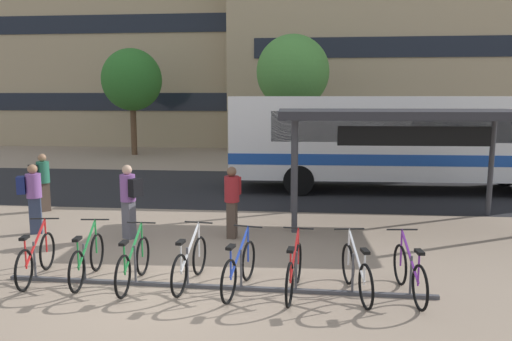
% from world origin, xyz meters
% --- Properties ---
extents(ground, '(200.00, 200.00, 0.00)m').
position_xyz_m(ground, '(0.00, 0.00, 0.00)').
color(ground, gray).
extents(bus_lane_asphalt, '(80.00, 7.20, 0.01)m').
position_xyz_m(bus_lane_asphalt, '(0.00, 9.40, 0.00)').
color(bus_lane_asphalt, '#232326').
rests_on(bus_lane_asphalt, ground).
extents(city_bus, '(12.09, 2.90, 3.20)m').
position_xyz_m(city_bus, '(5.75, 9.40, 1.78)').
color(city_bus, white).
rests_on(city_bus, ground).
extents(bike_rack, '(7.33, 0.22, 0.70)m').
position_xyz_m(bike_rack, '(0.83, 0.16, 0.09)').
color(bike_rack, '#47474C').
rests_on(bike_rack, ground).
extents(parked_bicycle_red_0, '(0.52, 1.71, 0.99)m').
position_xyz_m(parked_bicycle_red_0, '(-2.38, 0.27, 0.38)').
color(parked_bicycle_red_0, black).
rests_on(parked_bicycle_red_0, ground).
extents(parked_bicycle_green_1, '(0.52, 1.72, 0.99)m').
position_xyz_m(parked_bicycle_green_1, '(-1.45, 0.29, 0.38)').
color(parked_bicycle_green_1, black).
rests_on(parked_bicycle_green_1, ground).
extents(parked_bicycle_green_2, '(0.52, 1.72, 0.99)m').
position_xyz_m(parked_bicycle_green_2, '(-0.57, 0.16, 0.38)').
color(parked_bicycle_green_2, black).
rests_on(parked_bicycle_green_2, ground).
extents(parked_bicycle_white_3, '(0.52, 1.72, 0.99)m').
position_xyz_m(parked_bicycle_white_3, '(0.38, 0.28, 0.38)').
color(parked_bicycle_white_3, black).
rests_on(parked_bicycle_white_3, ground).
extents(parked_bicycle_blue_4, '(0.54, 1.70, 0.99)m').
position_xyz_m(parked_bicycle_blue_4, '(1.26, 0.11, 0.38)').
color(parked_bicycle_blue_4, black).
rests_on(parked_bicycle_blue_4, ground).
extents(parked_bicycle_red_5, '(0.52, 1.72, 0.99)m').
position_xyz_m(parked_bicycle_red_5, '(2.17, 0.07, 0.38)').
color(parked_bicycle_red_5, black).
rests_on(parked_bicycle_red_5, ground).
extents(parked_bicycle_white_6, '(0.53, 1.70, 0.99)m').
position_xyz_m(parked_bicycle_white_6, '(3.18, 0.11, 0.38)').
color(parked_bicycle_white_6, black).
rests_on(parked_bicycle_white_6, ground).
extents(parked_bicycle_purple_7, '(0.52, 1.72, 0.99)m').
position_xyz_m(parked_bicycle_purple_7, '(4.03, 0.16, 0.38)').
color(parked_bicycle_purple_7, black).
rests_on(parked_bicycle_purple_7, ground).
extents(transit_shelter, '(6.22, 3.07, 2.87)m').
position_xyz_m(transit_shelter, '(4.71, 4.85, 2.68)').
color(transit_shelter, '#38383D').
rests_on(transit_shelter, ground).
extents(commuter_navy_pack_0, '(0.60, 0.49, 1.65)m').
position_xyz_m(commuter_navy_pack_0, '(-4.01, 3.04, 0.95)').
color(commuter_navy_pack_0, '#2D3851').
rests_on(commuter_navy_pack_0, ground).
extents(commuter_black_pack_1, '(0.61, 0.52, 1.69)m').
position_xyz_m(commuter_black_pack_1, '(-1.61, 2.87, 0.98)').
color(commuter_black_pack_1, '#565660').
rests_on(commuter_black_pack_1, ground).
extents(commuter_black_pack_2, '(0.58, 0.59, 1.63)m').
position_xyz_m(commuter_black_pack_2, '(-4.98, 5.21, 0.94)').
color(commuter_black_pack_2, '#47382D').
rests_on(commuter_black_pack_2, ground).
extents(commuter_red_pack_3, '(0.37, 0.55, 1.65)m').
position_xyz_m(commuter_red_pack_3, '(0.69, 3.20, 0.95)').
color(commuter_red_pack_3, '#47382D').
rests_on(commuter_red_pack_3, ground).
extents(street_tree_0, '(3.21, 3.21, 5.74)m').
position_xyz_m(street_tree_0, '(-7.03, 18.47, 4.05)').
color(street_tree_0, brown).
rests_on(street_tree_0, ground).
extents(street_tree_1, '(3.43, 3.43, 6.07)m').
position_xyz_m(street_tree_1, '(1.70, 16.00, 4.31)').
color(street_tree_1, brown).
rests_on(street_tree_1, ground).
extents(building_left_wing, '(21.18, 10.67, 14.18)m').
position_xyz_m(building_left_wing, '(-8.26, 27.69, 7.09)').
color(building_left_wing, tan).
rests_on(building_left_wing, ground).
extents(building_right_wing, '(25.89, 12.62, 18.17)m').
position_xyz_m(building_right_wing, '(10.83, 26.41, 9.09)').
color(building_right_wing, tan).
rests_on(building_right_wing, ground).
extents(building_centre_block, '(19.92, 10.73, 11.80)m').
position_xyz_m(building_centre_block, '(-3.92, 41.93, 5.90)').
color(building_centre_block, brown).
rests_on(building_centre_block, ground).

